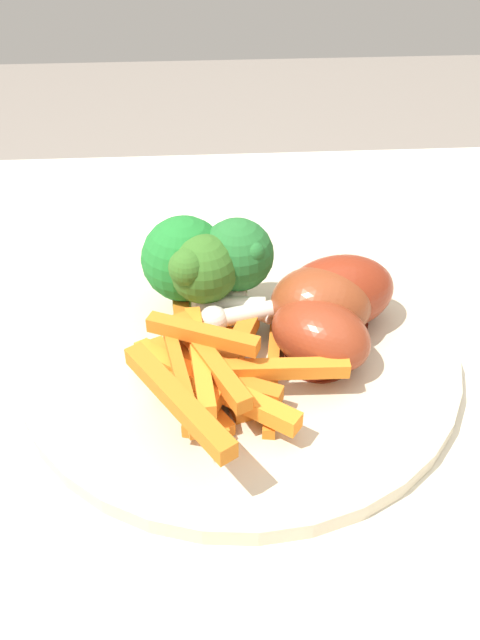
# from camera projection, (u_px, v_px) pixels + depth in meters

# --- Properties ---
(dining_table) EXTENTS (0.90, 0.68, 0.70)m
(dining_table) POSITION_uv_depth(u_px,v_px,m) (264.00, 484.00, 0.51)
(dining_table) COLOR silver
(dining_table) RESTS_ON ground_plane
(dinner_plate) EXTENTS (0.29, 0.29, 0.01)m
(dinner_plate) POSITION_uv_depth(u_px,v_px,m) (240.00, 350.00, 0.44)
(dinner_plate) COLOR beige
(dinner_plate) RESTS_ON dining_table
(broccoli_floret_front) EXTENTS (0.06, 0.06, 0.07)m
(broccoli_floret_front) POSITION_uv_depth(u_px,v_px,m) (186.00, 258.00, 0.44)
(broccoli_floret_front) COLOR #82AD50
(broccoli_floret_front) RESTS_ON dinner_plate
(broccoli_floret_middle) EXTENTS (0.05, 0.05, 0.07)m
(broccoli_floret_middle) POSITION_uv_depth(u_px,v_px,m) (200.00, 269.00, 0.42)
(broccoli_floret_middle) COLOR #7BA552
(broccoli_floret_middle) RESTS_ON dinner_plate
(broccoli_floret_back) EXTENTS (0.05, 0.05, 0.07)m
(broccoli_floret_back) POSITION_uv_depth(u_px,v_px,m) (236.00, 256.00, 0.44)
(broccoli_floret_back) COLOR #86A355
(broccoli_floret_back) RESTS_ON dinner_plate
(carrot_fries_pile) EXTENTS (0.13, 0.16, 0.04)m
(carrot_fries_pile) POSITION_uv_depth(u_px,v_px,m) (206.00, 371.00, 0.39)
(carrot_fries_pile) COLOR orange
(carrot_fries_pile) RESTS_ON dinner_plate
(chicken_drumstick_near) EXTENTS (0.10, 0.09, 0.04)m
(chicken_drumstick_near) POSITION_uv_depth(u_px,v_px,m) (314.00, 333.00, 0.41)
(chicken_drumstick_near) COLOR #611E10
(chicken_drumstick_near) RESTS_ON dinner_plate
(chicken_drumstick_far) EXTENTS (0.14, 0.07, 0.05)m
(chicken_drumstick_far) POSITION_uv_depth(u_px,v_px,m) (332.00, 295.00, 0.44)
(chicken_drumstick_far) COLOR #5F190D
(chicken_drumstick_far) RESTS_ON dinner_plate
(chicken_drumstick_extra) EXTENTS (0.12, 0.06, 0.05)m
(chicken_drumstick_extra) POSITION_uv_depth(u_px,v_px,m) (315.00, 304.00, 0.43)
(chicken_drumstick_extra) COLOR #5F2311
(chicken_drumstick_extra) RESTS_ON dinner_plate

